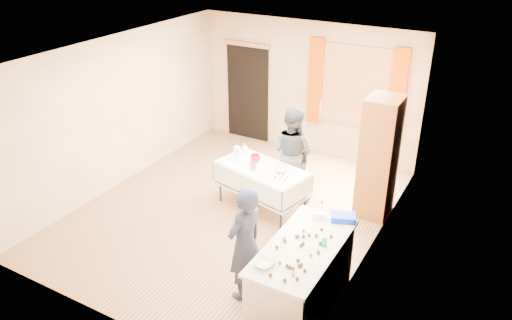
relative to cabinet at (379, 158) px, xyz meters
The scene contains 29 objects.
floor 2.47m from the cabinet, 151.54° to the right, with size 4.50×5.50×0.02m, color #9E7047.
ceiling 2.79m from the cabinet, 151.54° to the right, with size 4.50×5.50×0.02m, color white.
wall_back 2.63m from the cabinet, 139.81° to the left, with size 4.50×0.02×2.60m, color tan.
wall_front 4.34m from the cabinet, 117.40° to the right, with size 4.50×0.02×2.60m, color tan.
wall_left 4.40m from the cabinet, 165.76° to the right, with size 0.02×5.50×2.60m, color tan.
wall_right 1.16m from the cabinet, 75.95° to the right, with size 0.02×5.50×2.60m, color tan.
window_frame 1.99m from the cabinet, 121.10° to the left, with size 1.32×0.06×1.52m, color olive.
window_pane 1.97m from the cabinet, 121.33° to the left, with size 1.20×0.02×1.40m, color white.
curtain_left 2.44m from the cabinet, 138.05° to the left, with size 0.28×0.06×1.65m, color #A93E00.
curtain_right 1.69m from the cabinet, 97.52° to the left, with size 0.28×0.06×1.65m, color #A93E00.
doorway 3.68m from the cabinet, 153.35° to the left, with size 0.95×0.04×2.00m, color black.
door_lintel 3.81m from the cabinet, 153.77° to the left, with size 1.05×0.06×0.08m, color olive.
cabinet is the anchor object (origin of this frame).
counter 2.60m from the cabinet, 92.25° to the right, with size 0.77×1.63×0.91m.
party_table 1.87m from the cabinet, 154.97° to the right, with size 1.61×1.07×0.75m.
chair 1.66m from the cabinet, behind, with size 0.44×0.44×0.92m.
girl 2.80m from the cabinet, 106.91° to the right, with size 0.48×0.62×1.52m, color #1B2039.
woman 1.42m from the cabinet, behind, with size 0.88×0.75×1.60m, color black.
soda_can 2.44m from the cabinet, 87.51° to the right, with size 0.07×0.07×0.12m, color #13904D.
mixing_bowl 3.11m from the cabinet, 96.00° to the right, with size 0.26×0.26×0.05m, color white.
foam_block 1.94m from the cabinet, 95.37° to the right, with size 0.15×0.10×0.08m, color white.
blue_basket 1.83m from the cabinet, 86.68° to the right, with size 0.30×0.20×0.08m, color #0A2FD4.
pitcher 2.23m from the cabinet, 160.76° to the right, with size 0.11×0.11×0.22m, color silver.
cup_red 1.93m from the cabinet, 160.20° to the right, with size 0.17×0.17×0.13m, color #B50C32.
cup_rainbow 1.94m from the cabinet, 152.17° to the right, with size 0.16×0.16×0.11m, color red.
small_bowl 1.51m from the cabinet, 149.52° to the right, with size 0.26×0.26×0.06m, color white.
pastry_tray 1.54m from the cabinet, 140.80° to the right, with size 0.28×0.20×0.02m, color white.
bottle 2.18m from the cabinet, 168.57° to the right, with size 0.10×0.10×0.16m, color white.
cake_balls 2.72m from the cabinet, 91.76° to the right, with size 0.51×1.09×0.04m.
Camera 1 is at (3.72, -5.84, 4.31)m, focal length 35.00 mm.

